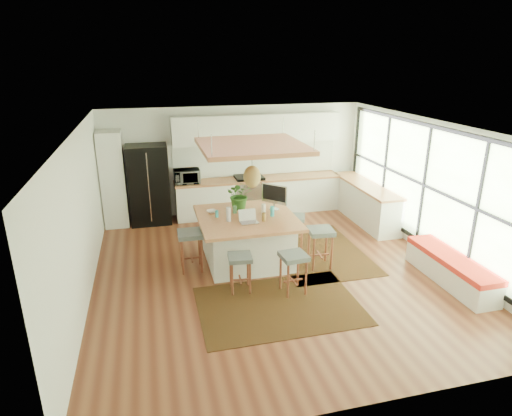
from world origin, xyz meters
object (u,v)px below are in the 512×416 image
object	(u,v)px
fridge	(149,185)
monitor	(274,197)
stool_near_left	(240,272)
stool_near_right	(293,273)
stool_right_back	(295,231)
island	(247,239)
island_plant	(240,198)
laptop	(249,217)
stool_left_side	(191,252)
stool_right_front	(320,249)
microwave	(187,175)

from	to	relation	value
fridge	monitor	bearing A→B (deg)	-44.37
fridge	monitor	distance (m)	3.40
stool_near_left	stool_near_right	distance (m)	0.90
stool_right_back	monitor	size ratio (longest dim) A/B	1.21
fridge	stool_right_back	bearing A→B (deg)	-36.94
stool_near_right	monitor	distance (m)	1.85
island	island_plant	size ratio (longest dim) A/B	3.12
stool_right_back	laptop	world-z (taller)	laptop
stool_right_back	stool_left_side	xyz separation A→B (m)	(-2.23, -0.54, 0.00)
stool_right_front	island_plant	distance (m)	1.88
stool_right_back	microwave	world-z (taller)	microwave
monitor	stool_near_left	bearing A→B (deg)	-79.69
stool_right_back	stool_left_side	bearing A→B (deg)	-166.45
fridge	microwave	bearing A→B (deg)	-0.55
fridge	stool_near_left	distance (m)	4.05
island	monitor	xyz separation A→B (m)	(0.62, 0.25, 0.72)
stool_near_left	monitor	distance (m)	1.89
laptop	stool_near_right	bearing A→B (deg)	-67.08
island_plant	stool_right_front	bearing A→B (deg)	-38.57
stool_near_right	stool_left_side	world-z (taller)	stool_left_side
stool_right_front	laptop	size ratio (longest dim) A/B	2.21
microwave	stool_near_left	bearing A→B (deg)	-82.59
laptop	island_plant	distance (m)	0.82
island	stool_near_right	xyz separation A→B (m)	(0.48, -1.39, -0.11)
fridge	island	bearing A→B (deg)	-55.59
stool_left_side	laptop	xyz separation A→B (m)	(1.07, -0.22, 0.70)
island_plant	stool_right_back	bearing A→B (deg)	-2.57
island	laptop	xyz separation A→B (m)	(-0.03, -0.34, 0.58)
stool_left_side	microwave	xyz separation A→B (m)	(0.23, 2.74, 0.78)
stool_near_right	stool_right_back	xyz separation A→B (m)	(0.65, 1.81, 0.00)
stool_near_left	stool_near_right	bearing A→B (deg)	-17.62
fridge	stool_right_back	xyz separation A→B (m)	(2.91, -2.22, -0.57)
island	stool_left_side	distance (m)	1.11
stool_right_front	laptop	xyz separation A→B (m)	(-1.33, 0.25, 0.70)
island	stool_near_right	distance (m)	1.47
monitor	island_plant	world-z (taller)	monitor
stool_right_back	laptop	size ratio (longest dim) A/B	1.98
stool_right_back	laptop	xyz separation A→B (m)	(-1.16, -0.76, 0.70)
stool_near_right	island_plant	size ratio (longest dim) A/B	1.21
laptop	island	bearing A→B (deg)	80.76
laptop	microwave	size ratio (longest dim) A/B	0.57
laptop	microwave	world-z (taller)	microwave
fridge	microwave	distance (m)	0.93
monitor	stool_left_side	bearing A→B (deg)	-121.34
microwave	island_plant	distance (m)	2.31
island	stool_left_side	world-z (taller)	island
stool_near_right	stool_right_front	bearing A→B (deg)	44.59
monitor	island_plant	distance (m)	0.69
stool_near_right	stool_left_side	xyz separation A→B (m)	(-1.59, 1.27, 0.00)
stool_near_right	microwave	size ratio (longest dim) A/B	1.18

